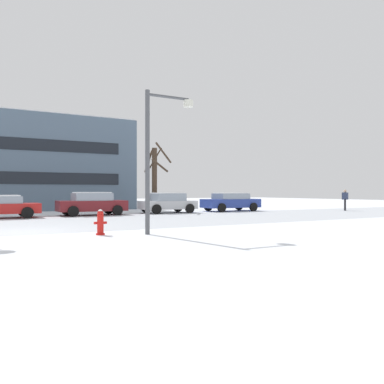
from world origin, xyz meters
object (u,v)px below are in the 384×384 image
at_px(fire_hydrant, 100,222).
at_px(parked_car_maroon, 92,203).
at_px(parked_car_blue, 231,202).
at_px(pedestrian_crossing, 345,198).
at_px(parked_car_silver, 168,203).
at_px(street_lamp, 157,145).

xyz_separation_m(fire_hydrant, parked_car_maroon, (2.72, 11.21, 0.30)).
relative_size(fire_hydrant, parked_car_blue, 0.20).
bearing_deg(pedestrian_crossing, parked_car_maroon, 168.89).
xyz_separation_m(parked_car_silver, parked_car_blue, (5.29, -0.02, 0.00)).
bearing_deg(parked_car_silver, parked_car_maroon, -179.39).
xyz_separation_m(parked_car_maroon, parked_car_silver, (5.29, 0.06, -0.02)).
distance_m(parked_car_maroon, parked_car_blue, 10.59).
relative_size(street_lamp, parked_car_silver, 1.30).
bearing_deg(parked_car_silver, pedestrian_crossing, -15.52).
distance_m(parked_car_maroon, pedestrian_crossing, 19.15).
relative_size(parked_car_maroon, pedestrian_crossing, 2.56).
xyz_separation_m(fire_hydrant, pedestrian_crossing, (21.51, 7.52, 0.50)).
height_order(parked_car_maroon, parked_car_blue, parked_car_maroon).
xyz_separation_m(street_lamp, parked_car_blue, (11.45, 11.87, -2.42)).
bearing_deg(parked_car_maroon, parked_car_blue, 0.19).
height_order(fire_hydrant, parked_car_maroon, parked_car_maroon).
bearing_deg(street_lamp, fire_hydrant, 161.45).
bearing_deg(parked_car_silver, parked_car_blue, -0.23).
bearing_deg(street_lamp, parked_car_blue, 46.02).
height_order(parked_car_maroon, parked_car_silver, parked_car_maroon).
bearing_deg(fire_hydrant, parked_car_maroon, 76.35).
distance_m(parked_car_silver, parked_car_blue, 5.29).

